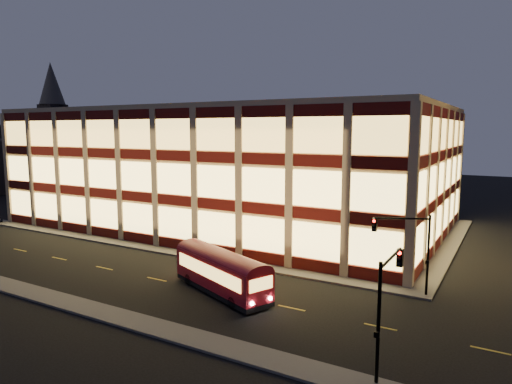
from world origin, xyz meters
The scene contains 10 objects.
ground centered at (0.00, 0.00, 0.00)m, with size 200.00×200.00×0.00m, color black.
sidewalk_office_south centered at (-3.00, 1.00, 0.07)m, with size 54.00×2.00×0.15m, color #514F4C.
sidewalk_office_east centered at (23.00, 17.00, 0.07)m, with size 2.00×30.00×0.15m, color #514F4C.
sidewalk_near centered at (0.00, -13.00, 0.07)m, with size 100.00×2.00×0.15m, color #514F4C.
office_building centered at (-2.91, 16.91, 7.25)m, with size 50.45×30.45×14.50m.
church_tower centered at (-70.00, 40.00, 9.00)m, with size 5.00×5.00×18.00m, color #2D2621.
church_spire centered at (-70.00, 40.00, 23.00)m, with size 6.00×6.00×10.00m, color #4C473F.
traffic_signal_far centered at (22.21, 0.24, 4.11)m, with size 3.79×1.87×6.00m.
traffic_signal_near centered at (23.50, -11.03, 4.13)m, with size 0.32×4.45×6.00m.
trolley_bus centered at (10.26, -5.93, 1.77)m, with size 9.62×5.86×3.20m.
Camera 1 is at (28.56, -32.73, 11.96)m, focal length 32.00 mm.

